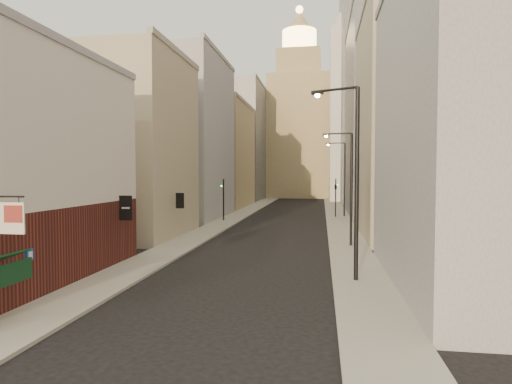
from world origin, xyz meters
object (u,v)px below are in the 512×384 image
(traffic_light_left, at_px, (223,192))
(traffic_light_right, at_px, (336,189))
(white_tower, at_px, (350,109))
(streetlamp_near, at_px, (352,171))
(clock_tower, at_px, (299,123))
(streetlamp_far, at_px, (343,175))
(streetlamp_mid, at_px, (348,182))

(traffic_light_left, distance_m, traffic_light_right, 14.41)
(traffic_light_left, bearing_deg, white_tower, -110.50)
(streetlamp_near, height_order, traffic_light_right, streetlamp_near)
(white_tower, height_order, traffic_light_right, white_tower)
(clock_tower, bearing_deg, streetlamp_near, -85.00)
(streetlamp_far, distance_m, traffic_light_left, 15.89)
(clock_tower, distance_m, white_tower, 17.83)
(streetlamp_near, bearing_deg, white_tower, 110.42)
(clock_tower, xyz_separation_m, streetlamp_near, (6.96, -79.59, -11.82))
(streetlamp_far, bearing_deg, traffic_light_right, -127.29)
(streetlamp_far, bearing_deg, streetlamp_near, -93.29)
(clock_tower, relative_size, traffic_light_left, 8.98)
(streetlamp_near, distance_m, traffic_light_right, 32.18)
(traffic_light_right, bearing_deg, streetlamp_near, 106.08)
(traffic_light_left, bearing_deg, streetlamp_near, 119.06)
(white_tower, xyz_separation_m, traffic_light_left, (-16.97, -39.39, -15.13))
(clock_tower, xyz_separation_m, streetlamp_far, (8.08, -46.25, -12.15))
(white_tower, relative_size, streetlamp_mid, 4.73)
(traffic_light_right, bearing_deg, traffic_light_left, 40.65)
(clock_tower, relative_size, traffic_light_right, 8.98)
(streetlamp_far, relative_size, traffic_light_left, 1.92)
(clock_tower, height_order, streetlamp_mid, clock_tower)
(streetlamp_far, bearing_deg, streetlamp_mid, -93.00)
(clock_tower, height_order, streetlamp_near, clock_tower)
(streetlamp_near, distance_m, streetlamp_far, 33.37)
(streetlamp_far, bearing_deg, traffic_light_left, -154.41)
(streetlamp_far, bearing_deg, white_tower, 83.46)
(streetlamp_mid, bearing_deg, streetlamp_near, -88.44)
(clock_tower, height_order, streetlamp_far, clock_tower)
(streetlamp_mid, distance_m, streetlamp_far, 22.69)
(white_tower, relative_size, traffic_light_left, 8.30)
(streetlamp_near, distance_m, streetlamp_mid, 10.72)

